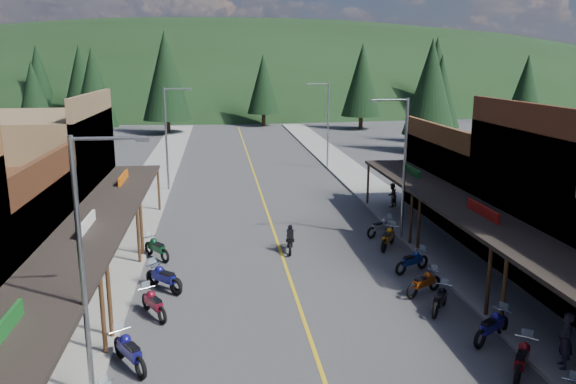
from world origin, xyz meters
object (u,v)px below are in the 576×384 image
object	(u,v)px
bike_west_7	(154,302)
bike_east_7	(440,298)
bike_east_6	(492,325)
rider_on_bike	(290,240)
bike_west_9	(165,276)
streetlight_0	(86,260)
pine_6	(527,83)
bike_east_8	(424,282)
pine_9	(441,91)
pine_11	(431,87)
streetlight_1	(168,134)
pedestrian_east_a	(566,340)
streetlight_2	(402,162)
pine_3	(263,84)
pine_2	(166,76)
pine_5	(436,73)
bike_west_8	(163,277)
pine_10	(94,88)
shop_east_3	(488,181)
bike_west_10	(156,247)
pine_1	(81,79)
bike_east_5	(522,357)
shop_west_3	(32,176)
bike_east_9	(412,260)
bike_east_11	(381,226)
pedestrian_east_b	(392,195)
pine_7	(38,78)
pine_4	(362,80)
bike_east_10	(388,237)
bike_west_6	(129,350)
streetlight_3	(327,121)
pine_8	(34,100)

from	to	relation	value
bike_west_7	bike_east_7	xyz separation A→B (m)	(11.46, -0.95, -0.04)
bike_east_6	rider_on_bike	size ratio (longest dim) A/B	1.06
bike_west_9	streetlight_0	bearing A→B (deg)	-148.47
pine_6	bike_east_8	xyz separation A→B (m)	(-40.45, -63.70, -5.89)
streetlight_0	pine_9	bearing A→B (deg)	58.75
pine_11	streetlight_1	bearing A→B (deg)	-149.30
pedestrian_east_a	streetlight_2	bearing A→B (deg)	-157.15
pine_3	pine_11	distance (m)	32.26
pine_2	pine_5	xyz separation A→B (m)	(44.00, 14.00, 0.00)
pine_5	bike_west_8	world-z (taller)	pine_5
streetlight_0	pine_10	world-z (taller)	pine_10
bike_west_8	bike_east_6	distance (m)	13.69
shop_east_3	bike_east_6	world-z (taller)	shop_east_3
streetlight_0	bike_west_10	size ratio (longest dim) A/B	3.57
pine_6	pine_1	bearing A→B (deg)	175.10
streetlight_1	pine_3	world-z (taller)	pine_3
streetlight_1	bike_east_5	world-z (taller)	streetlight_1
shop_west_3	bike_east_9	distance (m)	21.63
bike_east_11	pedestrian_east_b	distance (m)	6.41
pine_3	bike_east_8	distance (m)	65.99
pine_7	rider_on_bike	xyz separation A→B (m)	(32.49, -69.34, -6.62)
streetlight_1	pine_9	distance (m)	38.61
pine_7	pine_10	xyz separation A→B (m)	(14.00, -26.00, -0.45)
pine_4	bike_east_10	bearing A→B (deg)	-102.79
bike_east_9	shop_west_3	bearing A→B (deg)	-140.36
pine_7	bike_west_10	size ratio (longest dim) A/B	5.59
bike_west_6	rider_on_bike	size ratio (longest dim) A/B	1.12
streetlight_3	bike_west_7	bearing A→B (deg)	-112.82
pine_2	pedestrian_east_a	xyz separation A→B (m)	(17.86, -64.26, -6.88)
bike_west_9	bike_east_5	distance (m)	14.91
rider_on_bike	pine_5	bearing A→B (deg)	68.93
pine_6	bike_west_10	distance (m)	78.15
shop_west_3	streetlight_0	bearing A→B (deg)	-68.45
pine_8	pine_9	bearing A→B (deg)	6.20
bike_east_9	pedestrian_east_b	size ratio (longest dim) A/B	1.27
bike_east_7	bike_west_8	bearing A→B (deg)	-161.56
pedestrian_east_b	streetlight_3	bearing A→B (deg)	-125.27
streetlight_3	bike_east_7	distance (m)	31.70
pine_6	bike_east_7	distance (m)	77.13
shop_east_3	pedestrian_east_a	size ratio (longest dim) A/B	5.66
pine_4	pine_7	size ratio (longest dim) A/B	1.00
bike_west_8	pine_10	bearing A→B (deg)	60.66
bike_east_10	streetlight_0	bearing A→B (deg)	-103.40
bike_west_7	bike_east_11	xyz separation A→B (m)	(11.96, 9.18, -0.02)
bike_west_9	bike_east_7	size ratio (longest dim) A/B	0.97
shop_west_3	pine_5	world-z (taller)	pine_5
bike_west_7	bike_east_7	world-z (taller)	bike_west_7
bike_east_8	shop_east_3	bearing A→B (deg)	113.77
streetlight_0	pine_3	world-z (taller)	pine_3
bike_east_8	bike_east_10	size ratio (longest dim) A/B	0.91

